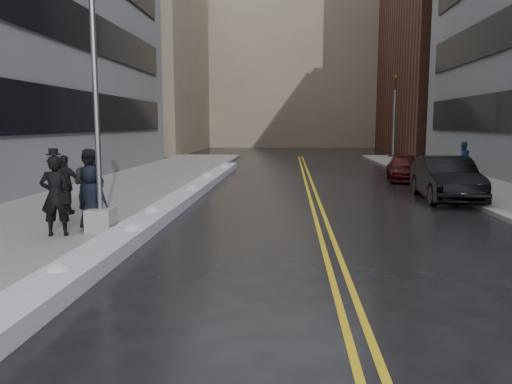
% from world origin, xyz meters
% --- Properties ---
extents(ground, '(160.00, 160.00, 0.00)m').
position_xyz_m(ground, '(0.00, 0.00, 0.00)').
color(ground, black).
rests_on(ground, ground).
extents(sidewalk_west, '(5.50, 50.00, 0.15)m').
position_xyz_m(sidewalk_west, '(-5.75, 10.00, 0.07)').
color(sidewalk_west, gray).
rests_on(sidewalk_west, ground).
extents(sidewalk_east, '(4.00, 50.00, 0.15)m').
position_xyz_m(sidewalk_east, '(10.00, 10.00, 0.07)').
color(sidewalk_east, gray).
rests_on(sidewalk_east, ground).
extents(lane_line_left, '(0.12, 50.00, 0.01)m').
position_xyz_m(lane_line_left, '(2.35, 10.00, 0.00)').
color(lane_line_left, gold).
rests_on(lane_line_left, ground).
extents(lane_line_right, '(0.12, 50.00, 0.01)m').
position_xyz_m(lane_line_right, '(2.65, 10.00, 0.00)').
color(lane_line_right, gold).
rests_on(lane_line_right, ground).
extents(snow_ridge, '(0.90, 30.00, 0.34)m').
position_xyz_m(snow_ridge, '(-2.45, 8.00, 0.17)').
color(snow_ridge, silver).
rests_on(snow_ridge, ground).
extents(building_west_far, '(14.00, 22.00, 18.00)m').
position_xyz_m(building_west_far, '(-15.50, 44.00, 9.00)').
color(building_west_far, gray).
rests_on(building_west_far, ground).
extents(building_east_far, '(14.00, 20.00, 28.00)m').
position_xyz_m(building_east_far, '(19.00, 42.00, 14.00)').
color(building_east_far, '#562D21').
rests_on(building_east_far, ground).
extents(building_far, '(36.00, 16.00, 22.00)m').
position_xyz_m(building_far, '(2.00, 60.00, 11.00)').
color(building_far, gray).
rests_on(building_far, ground).
extents(lamppost, '(0.65, 0.65, 7.62)m').
position_xyz_m(lamppost, '(-3.30, 2.00, 2.53)').
color(lamppost, gray).
rests_on(lamppost, sidewalk_west).
extents(fire_hydrant, '(0.26, 0.26, 0.73)m').
position_xyz_m(fire_hydrant, '(9.00, 10.00, 0.55)').
color(fire_hydrant, maroon).
rests_on(fire_hydrant, sidewalk_east).
extents(traffic_signal, '(0.16, 0.20, 6.00)m').
position_xyz_m(traffic_signal, '(8.50, 24.00, 3.40)').
color(traffic_signal, gray).
rests_on(traffic_signal, sidewalk_east).
extents(pedestrian_fedora, '(0.83, 0.64, 2.00)m').
position_xyz_m(pedestrian_fedora, '(-4.21, 1.48, 1.15)').
color(pedestrian_fedora, black).
rests_on(pedestrian_fedora, sidewalk_west).
extents(pedestrian_b, '(1.16, 0.99, 2.07)m').
position_xyz_m(pedestrian_b, '(-4.16, 3.44, 1.18)').
color(pedestrian_b, black).
rests_on(pedestrian_b, sidewalk_west).
extents(pedestrian_c, '(0.89, 0.64, 1.70)m').
position_xyz_m(pedestrian_c, '(-3.58, 2.14, 1.00)').
color(pedestrian_c, black).
rests_on(pedestrian_c, sidewalk_west).
extents(pedestrian_d, '(1.07, 0.45, 1.82)m').
position_xyz_m(pedestrian_d, '(-5.31, 4.39, 1.06)').
color(pedestrian_d, black).
rests_on(pedestrian_d, sidewalk_west).
extents(pedestrian_east, '(0.95, 0.78, 1.82)m').
position_xyz_m(pedestrian_east, '(10.85, 17.28, 1.06)').
color(pedestrian_east, navy).
rests_on(pedestrian_east, sidewalk_east).
extents(car_black, '(2.02, 5.17, 1.68)m').
position_xyz_m(car_black, '(7.50, 9.10, 0.84)').
color(car_black, black).
rests_on(car_black, ground).
extents(car_maroon, '(2.27, 4.42, 1.23)m').
position_xyz_m(car_maroon, '(7.50, 15.92, 0.61)').
color(car_maroon, '#39090A').
rests_on(car_maroon, ground).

